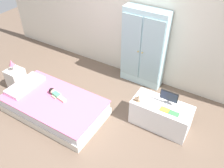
{
  "coord_description": "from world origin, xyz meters",
  "views": [
    {
      "loc": [
        1.64,
        -2.05,
        2.89
      ],
      "look_at": [
        0.17,
        0.39,
        0.59
      ],
      "focal_mm": 37.67,
      "sensor_mm": 36.0,
      "label": 1
    }
  ],
  "objects": [
    {
      "name": "tv_monitor",
      "position": [
        1.03,
        0.59,
        0.57
      ],
      "size": [
        0.27,
        0.1,
        0.22
      ],
      "color": "#99999E",
      "rests_on": "tv_stand"
    },
    {
      "name": "tv_stand",
      "position": [
        0.98,
        0.52,
        0.22
      ],
      "size": [
        0.91,
        0.42,
        0.44
      ],
      "primitive_type": "cube",
      "color": "white",
      "rests_on": "ground_plane"
    },
    {
      "name": "nightstand",
      "position": [
        -1.72,
        0.02,
        0.19
      ],
      "size": [
        0.29,
        0.29,
        0.39
      ],
      "primitive_type": "cube",
      "color": "silver",
      "rests_on": "ground_plane"
    },
    {
      "name": "bed",
      "position": [
        -0.64,
        -0.13,
        0.14
      ],
      "size": [
        1.67,
        0.93,
        0.29
      ],
      "color": "silver",
      "rests_on": "ground_plane"
    },
    {
      "name": "table_lamp",
      "position": [
        -1.72,
        0.02,
        0.54
      ],
      "size": [
        0.1,
        0.1,
        0.22
      ],
      "color": "#B7B2AD",
      "rests_on": "nightstand"
    },
    {
      "name": "rocking_horse_toy",
      "position": [
        0.62,
        0.39,
        0.5
      ],
      "size": [
        0.11,
        0.04,
        0.13
      ],
      "color": "#8E6642",
      "rests_on": "tv_stand"
    },
    {
      "name": "ground_plane",
      "position": [
        0.0,
        0.0,
        -0.01
      ],
      "size": [
        10.0,
        10.0,
        0.02
      ],
      "primitive_type": "cube",
      "color": "brown"
    },
    {
      "name": "back_wall",
      "position": [
        0.0,
        1.57,
        1.35
      ],
      "size": [
        6.4,
        0.05,
        2.7
      ],
      "primitive_type": "cube",
      "color": "silver",
      "rests_on": "ground_plane"
    },
    {
      "name": "wardrobe",
      "position": [
        0.23,
        1.4,
        0.74
      ],
      "size": [
        0.8,
        0.29,
        1.47
      ],
      "color": "silver",
      "rests_on": "ground_plane"
    },
    {
      "name": "book_yellow",
      "position": [
        1.05,
        0.42,
        0.45
      ],
      "size": [
        0.13,
        0.09,
        0.01
      ],
      "primitive_type": "cube",
      "color": "gold",
      "rests_on": "tv_stand"
    },
    {
      "name": "book_green",
      "position": [
        1.19,
        0.42,
        0.45
      ],
      "size": [
        0.15,
        0.09,
        0.01
      ],
      "primitive_type": "cube",
      "color": "#429E51",
      "rests_on": "tv_stand"
    },
    {
      "name": "doll",
      "position": [
        -0.69,
        -0.03,
        0.33
      ],
      "size": [
        0.39,
        0.15,
        0.1
      ],
      "color": "#4CA375",
      "rests_on": "bed"
    },
    {
      "name": "pillow",
      "position": [
        -1.27,
        -0.13,
        0.33
      ],
      "size": [
        0.32,
        0.67,
        0.07
      ],
      "primitive_type": "cube",
      "color": "silver",
      "rests_on": "bed"
    }
  ]
}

